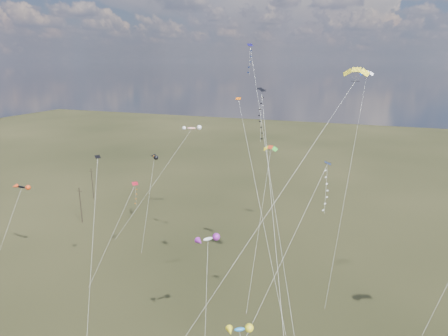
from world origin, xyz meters
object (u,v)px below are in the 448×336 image
(utility_pole_far, at_px, (92,183))
(novelty_black_orange, at_px, (21,187))
(parafoil_yellow, at_px, (356,71))
(diamond_black_high, at_px, (262,130))
(utility_pole_near, at_px, (81,205))

(utility_pole_far, height_order, novelty_black_orange, novelty_black_orange)
(novelty_black_orange, bearing_deg, utility_pole_far, 109.44)
(utility_pole_far, xyz_separation_m, parafoil_yellow, (63.70, -29.48, 29.18))
(utility_pole_far, distance_m, parafoil_yellow, 76.02)
(utility_pole_far, bearing_deg, novelty_black_orange, -70.56)
(utility_pole_far, height_order, parafoil_yellow, parafoil_yellow)
(parafoil_yellow, bearing_deg, diamond_black_high, -156.07)
(utility_pole_far, xyz_separation_m, novelty_black_orange, (11.02, -31.22, 9.51))
(utility_pole_near, bearing_deg, parafoil_yellow, -15.53)
(diamond_black_high, relative_size, novelty_black_orange, 2.21)
(utility_pole_near, distance_m, novelty_black_orange, 19.90)
(utility_pole_far, bearing_deg, parafoil_yellow, -24.83)
(utility_pole_near, relative_size, diamond_black_high, 0.26)
(utility_pole_near, distance_m, utility_pole_far, 16.12)
(diamond_black_high, height_order, parafoil_yellow, parafoil_yellow)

